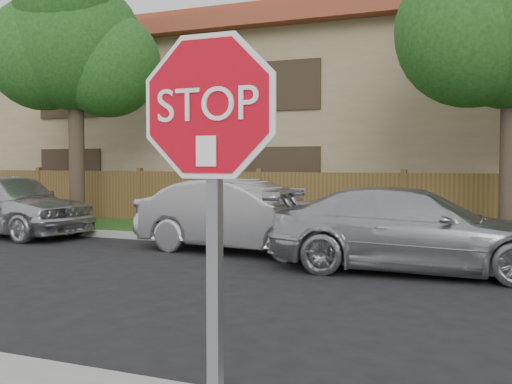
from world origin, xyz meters
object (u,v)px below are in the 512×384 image
at_px(stop_sign, 210,171).
at_px(sedan_left, 244,216).
at_px(sedan_right, 414,230).
at_px(sedan_far_left, 8,203).

relative_size(stop_sign, sedan_left, 0.55).
distance_m(sedan_left, sedan_right, 3.64).
bearing_deg(sedan_far_left, sedan_left, -85.20).
xyz_separation_m(sedan_left, sedan_right, (3.55, -0.81, -0.04)).
distance_m(stop_sign, sedan_left, 9.40).
relative_size(stop_sign, sedan_right, 0.52).
bearing_deg(sedan_left, sedan_right, -96.52).
bearing_deg(stop_sign, sedan_far_left, 139.60).
bearing_deg(sedan_right, sedan_far_left, 80.02).
xyz_separation_m(stop_sign, sedan_right, (-0.13, 7.77, -1.11)).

